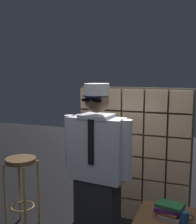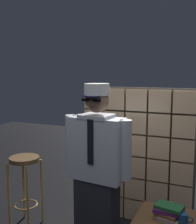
% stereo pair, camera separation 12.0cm
% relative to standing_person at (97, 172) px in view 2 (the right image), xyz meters
% --- Properties ---
extents(glass_block_wall, '(1.36, 0.10, 1.63)m').
position_rel_standing_person_xyz_m(glass_block_wall, '(0.12, 0.90, -0.09)').
color(glass_block_wall, '#E0B78C').
rests_on(glass_block_wall, ground).
extents(standing_person, '(0.67, 0.30, 1.69)m').
position_rel_standing_person_xyz_m(standing_person, '(0.00, 0.00, 0.00)').
color(standing_person, '#28282D').
rests_on(standing_person, ground).
extents(bar_stool, '(0.34, 0.34, 0.83)m').
position_rel_standing_person_xyz_m(bar_stool, '(-1.01, 0.23, -0.27)').
color(bar_stool, brown).
rests_on(bar_stool, ground).
extents(book_stack, '(0.24, 0.22, 0.12)m').
position_rel_standing_person_xyz_m(book_stack, '(0.67, -0.03, -0.25)').
color(book_stack, gray).
rests_on(book_stack, side_table).
extents(coffee_mug, '(0.13, 0.08, 0.09)m').
position_rel_standing_person_xyz_m(coffee_mug, '(0.78, -0.06, -0.26)').
color(coffee_mug, navy).
rests_on(coffee_mug, side_table).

